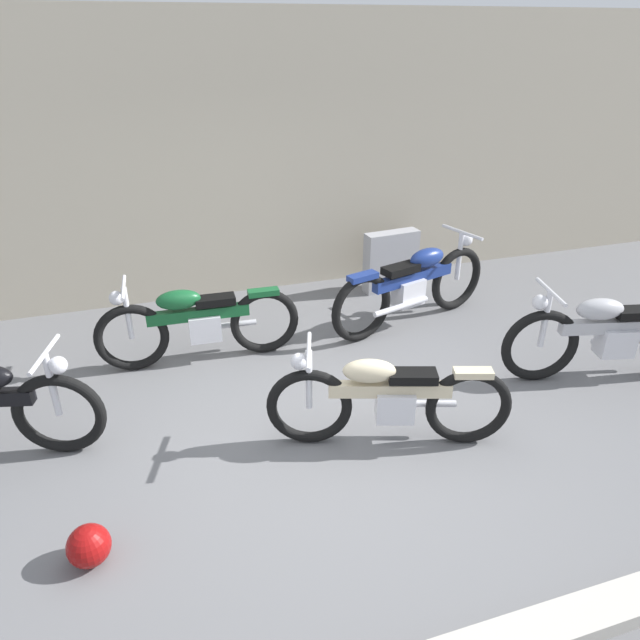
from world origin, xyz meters
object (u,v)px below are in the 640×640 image
(motorcycle_cream, at_px, (387,399))
(motorcycle_silver, at_px, (610,335))
(helmet, at_px, (89,546))
(motorcycle_blue, at_px, (414,285))
(stone_marker, at_px, (391,261))
(motorcycle_green, at_px, (198,322))

(motorcycle_cream, relative_size, motorcycle_silver, 0.91)
(helmet, relative_size, motorcycle_cream, 0.14)
(helmet, xyz_separation_m, motorcycle_silver, (4.71, 0.81, 0.32))
(motorcycle_blue, relative_size, motorcycle_cream, 1.13)
(stone_marker, bearing_deg, motorcycle_silver, -66.83)
(helmet, bearing_deg, stone_marker, 43.56)
(motorcycle_green, bearing_deg, motorcycle_blue, -175.06)
(motorcycle_green, distance_m, motorcycle_silver, 4.01)
(helmet, height_order, motorcycle_cream, motorcycle_cream)
(motorcycle_blue, relative_size, motorcycle_green, 1.05)
(motorcycle_cream, bearing_deg, helmet, 31.15)
(stone_marker, xyz_separation_m, helmet, (-3.59, -3.42, -0.25))
(stone_marker, relative_size, motorcycle_green, 0.38)
(motorcycle_blue, distance_m, motorcycle_green, 2.45)
(helmet, height_order, motorcycle_blue, motorcycle_blue)
(motorcycle_silver, bearing_deg, stone_marker, -53.49)
(motorcycle_green, xyz_separation_m, motorcycle_cream, (1.29, -1.79, -0.01))
(motorcycle_cream, distance_m, motorcycle_silver, 2.45)
(motorcycle_green, xyz_separation_m, motorcycle_silver, (3.72, -1.51, 0.02))
(stone_marker, relative_size, motorcycle_cream, 0.41)
(motorcycle_green, distance_m, motorcycle_cream, 2.20)
(helmet, bearing_deg, motorcycle_silver, 9.82)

